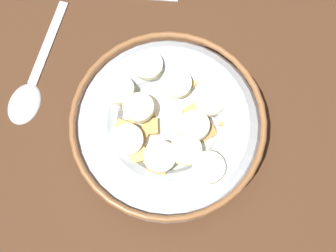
% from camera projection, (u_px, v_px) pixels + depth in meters
% --- Properties ---
extents(ground_plane, '(1.07, 1.07, 0.02)m').
position_uv_depth(ground_plane, '(168.00, 136.00, 0.43)').
color(ground_plane, '#472B19').
extents(cereal_bowl, '(0.18, 0.18, 0.06)m').
position_uv_depth(cereal_bowl, '(168.00, 127.00, 0.39)').
color(cereal_bowl, '#B2BCC6').
rests_on(cereal_bowl, ground_plane).
extents(spoon, '(0.04, 0.15, 0.01)m').
position_uv_depth(spoon, '(29.00, 89.00, 0.43)').
color(spoon, '#B7B7BC').
rests_on(spoon, ground_plane).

